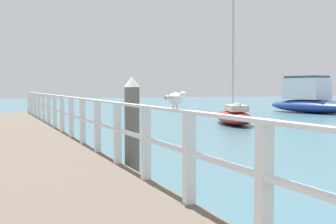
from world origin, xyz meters
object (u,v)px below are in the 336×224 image
Objects in this scene: seagull_foreground at (176,98)px; boat_0 at (234,116)px; dock_piling_far at (132,131)px; boat_2 at (312,101)px.

seagull_foreground is 0.06× the size of boat_0.
dock_piling_far is 27.89m from boat_2.
boat_0 is at bearing 54.59° from dock_piling_far.
dock_piling_far is at bearing -108.25° from boat_0.
seagull_foreground is 30.50m from boat_2.
dock_piling_far is at bearing -146.34° from boat_2.
boat_2 is (10.25, 7.30, 0.46)m from boat_0.
dock_piling_far is at bearing -107.41° from seagull_foreground.
dock_piling_far is 4.35× the size of seagull_foreground.
seagull_foreground is 18.59m from boat_0.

